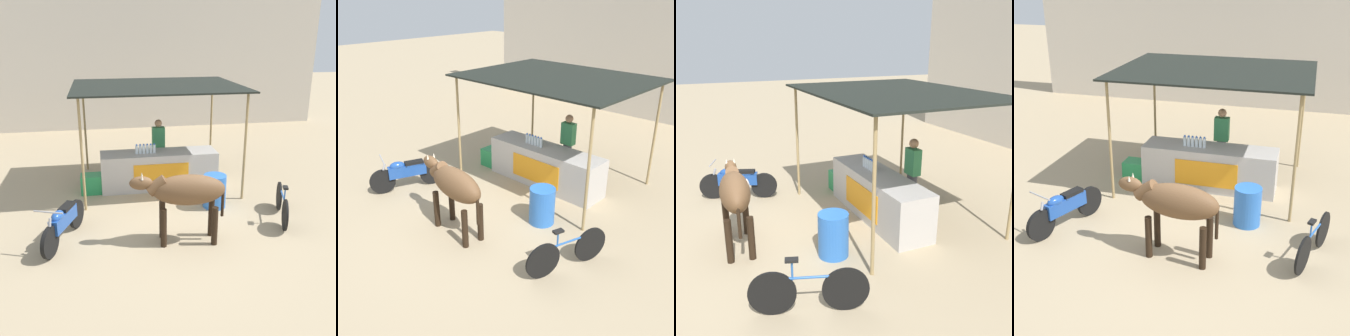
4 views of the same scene
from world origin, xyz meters
The scene contains 10 objects.
ground_plane centered at (0.00, 0.00, 0.00)m, with size 60.00×60.00×0.00m, color tan.
stall_counter centered at (0.00, 2.20, 0.48)m, with size 3.00×0.82×0.96m.
stall_awning centered at (0.00, 2.50, 2.53)m, with size 4.20×3.20×2.64m.
water_bottle_row centered at (-0.35, 2.15, 1.07)m, with size 0.52×0.07×0.25m.
vendor_behind_counter centered at (0.11, 2.95, 0.85)m, with size 0.34×0.22×1.65m.
cooler_box centered at (-1.72, 2.10, 0.24)m, with size 0.60×0.44×0.48m, color #268C4C.
water_barrel centered at (1.08, 0.73, 0.39)m, with size 0.53×0.53×0.79m, color blue.
cow centered at (0.05, -0.71, 1.03)m, with size 1.84×0.65×1.44m.
motorcycle_parked centered at (-2.27, -0.33, 0.43)m, with size 0.81×1.71×0.90m.
bicycle_leaning centered at (2.35, -0.16, 0.35)m, with size 0.56×1.59×0.85m.
Camera 3 is at (6.70, -1.58, 3.58)m, focal length 42.00 mm.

